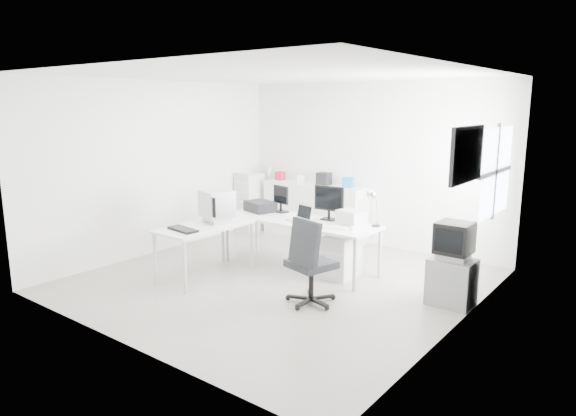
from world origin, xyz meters
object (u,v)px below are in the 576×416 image
Objects in this scene: drawer_pedestal at (341,257)px; inkjet_printer at (260,206)px; laser_printer at (351,217)px; filing_cabinet at (250,202)px; office_chair at (311,260)px; main_desk at (299,244)px; side_desk at (206,251)px; crt_monitor at (217,206)px; laptop at (298,214)px; tv_cabinet at (452,282)px; sideboard at (314,211)px; lcd_monitor_small at (281,199)px; crt_tv at (454,241)px; lcd_monitor_large at (329,203)px.

inkjet_printer is (-1.55, 0.05, 0.53)m from drawer_pedestal.
filing_cabinet is at bearing 168.36° from laser_printer.
inkjet_printer is at bearing 163.28° from office_chair.
main_desk is 6.84× the size of laser_printer.
side_desk is 1.93m from drawer_pedestal.
crt_monitor reaches higher than laser_printer.
laptop is 2.33m from tv_cabinet.
filing_cabinet is (-1.32, -0.30, 0.05)m from sideboard.
laser_printer is at bearing 113.61° from office_chair.
laptop is at bearing -167.01° from drawer_pedestal.
inkjet_printer is 0.41× the size of office_chair.
laptop is at bearing 4.01° from inkjet_printer.
main_desk is 1.71× the size of side_desk.
office_chair is (1.78, -0.17, -0.43)m from crt_monitor.
tv_cabinet is (2.86, -0.24, -0.67)m from lcd_monitor_small.
crt_tv reaches higher than main_desk.
laptop is at bearing -146.20° from laser_printer.
filing_cabinet is (-2.54, 1.09, -0.45)m from lcd_monitor_large.
office_chair is 0.56× the size of sideboard.
lcd_monitor_small is 1.99m from office_chair.
office_chair reaches higher than side_desk.
crt_tv is at bearing -27.19° from sideboard.
lcd_monitor_small is 0.72× the size of tv_cabinet.
crt_monitor is 3.28m from crt_tv.
laptop is at bearing -16.99° from lcd_monitor_small.
lcd_monitor_large is 1.46m from office_chair.
lcd_monitor_large reaches higher than drawer_pedestal.
lcd_monitor_large is 1.92m from sideboard.
laptop is (0.05, -0.10, 0.48)m from main_desk.
main_desk is at bearing -154.42° from laser_printer.
side_desk is at bearing -160.67° from crt_tv.
main_desk is 2.15× the size of office_chair.
lcd_monitor_small is 2.01m from filing_cabinet.
lcd_monitor_small is at bearing 155.56° from main_desk.
laser_printer is (0.70, 0.32, -0.00)m from laptop.
main_desk is 7.71× the size of laptop.
crt_tv is at bearing -9.55° from lcd_monitor_large.
crt_monitor is (0.00, 0.25, 0.61)m from side_desk.
drawer_pedestal reaches higher than tv_cabinet.
laser_printer reaches higher than drawer_pedestal.
sideboard is 1.82× the size of filing_cabinet.
tv_cabinet is (2.26, 0.11, -0.56)m from laptop.
filing_cabinet is at bearing 153.72° from inkjet_printer.
filing_cabinet reaches higher than drawer_pedestal.
lcd_monitor_large reaches higher than office_chair.
main_desk is 5.05× the size of crt_monitor.
main_desk is at bearing 52.31° from side_desk.
laptop reaches higher than tv_cabinet.
laser_printer is (0.75, 0.22, 0.48)m from main_desk.
crt_tv is at bearing 18.01° from laptop.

